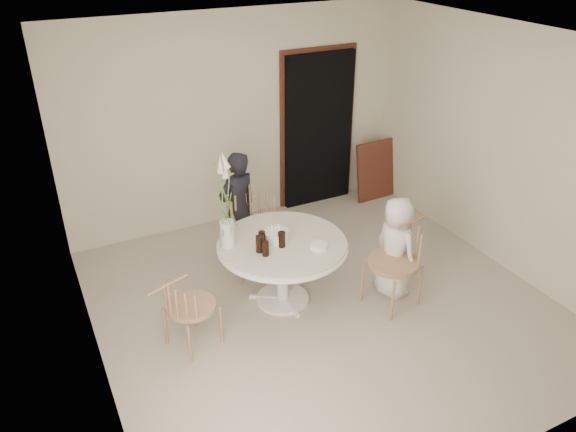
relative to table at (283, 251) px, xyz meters
name	(u,v)px	position (x,y,z in m)	size (l,w,h in m)	color
ground	(323,304)	(0.35, -0.25, -0.62)	(4.50, 4.50, 0.00)	beige
room_shell	(328,162)	(0.35, -0.25, 1.00)	(4.50, 4.50, 4.50)	white
doorway	(318,131)	(1.50, 1.94, 0.43)	(1.00, 0.10, 2.10)	black
door_trim	(317,126)	(1.50, 1.98, 0.49)	(1.12, 0.03, 2.22)	brown
table	(283,251)	(0.00, 0.00, 0.00)	(1.33, 1.33, 0.73)	white
picture_frame	(376,170)	(2.30, 1.66, -0.20)	(0.63, 0.04, 0.84)	brown
chair_far	(253,217)	(0.01, 0.79, 0.01)	(0.61, 0.64, 0.97)	tan
chair_right	(403,250)	(1.12, -0.51, -0.02)	(0.61, 0.58, 0.92)	tan
chair_left	(180,304)	(-1.16, -0.27, -0.09)	(0.58, 0.55, 0.81)	tan
girl	(238,209)	(-0.10, 0.95, 0.07)	(0.50, 0.33, 1.37)	black
boy	(395,248)	(1.12, -0.40, -0.05)	(0.55, 0.36, 1.13)	white
birthday_cake	(276,236)	(-0.05, 0.03, 0.17)	(0.25, 0.25, 0.17)	silver
cola_tumbler_a	(266,249)	(-0.26, -0.16, 0.19)	(0.07, 0.07, 0.15)	black
cola_tumbler_b	(282,239)	(-0.05, -0.08, 0.19)	(0.08, 0.08, 0.16)	black
cola_tumbler_c	(260,244)	(-0.28, -0.07, 0.20)	(0.08, 0.08, 0.17)	black
cola_tumbler_d	(262,238)	(-0.21, 0.04, 0.19)	(0.07, 0.07, 0.15)	black
plate_stack	(319,246)	(0.27, -0.28, 0.14)	(0.18, 0.18, 0.04)	white
flower_vase	(226,213)	(-0.52, 0.17, 0.47)	(0.15, 0.15, 1.02)	silver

